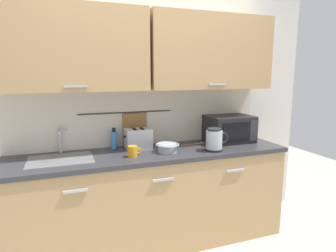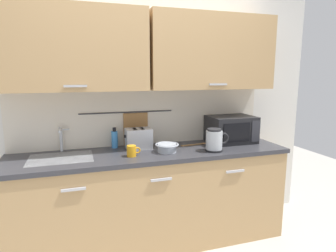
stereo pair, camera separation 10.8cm
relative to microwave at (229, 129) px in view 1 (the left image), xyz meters
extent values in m
cube|color=tan|center=(-0.87, -0.11, -0.61)|extent=(2.50, 0.60, 0.86)
cube|color=#B7B7BC|center=(-1.56, -0.42, -0.30)|extent=(0.18, 0.02, 0.02)
cube|color=#B7B7BC|center=(-0.87, -0.42, -0.30)|extent=(0.18, 0.02, 0.02)
cube|color=#B7B7BC|center=(-0.18, -0.42, -0.30)|extent=(0.18, 0.02, 0.02)
cube|color=#333338|center=(-0.87, -0.11, -0.16)|extent=(2.53, 0.63, 0.04)
cube|color=#9EA0A5|center=(-1.65, -0.09, -0.18)|extent=(0.52, 0.38, 0.09)
cube|color=silver|center=(-0.87, 0.22, 0.21)|extent=(3.70, 0.06, 2.50)
cube|color=beige|center=(-0.87, 0.19, 0.14)|extent=(2.50, 0.01, 0.55)
cube|color=tan|center=(-1.50, 0.03, 0.77)|extent=(1.24, 0.33, 0.70)
cube|color=#B7B7BC|center=(-1.50, -0.15, 0.47)|extent=(0.18, 0.01, 0.02)
cube|color=tan|center=(-0.24, 0.03, 0.77)|extent=(1.24, 0.33, 0.70)
cube|color=#B7B7BC|center=(-0.24, -0.15, 0.47)|extent=(0.18, 0.01, 0.02)
cylinder|color=#333338|center=(-1.04, 0.17, 0.19)|extent=(0.90, 0.01, 0.01)
cube|color=olive|center=(-0.96, 0.17, 0.01)|extent=(0.24, 0.02, 0.34)
cylinder|color=#B2B5BA|center=(-1.65, 0.14, -0.03)|extent=(0.03, 0.03, 0.22)
cylinder|color=#B2B5BA|center=(-1.65, 0.06, 0.07)|extent=(0.02, 0.16, 0.02)
cube|color=#B2B5BA|center=(-1.61, 0.14, 0.06)|extent=(0.07, 0.02, 0.01)
cube|color=black|center=(0.00, 0.00, 0.00)|extent=(0.46, 0.34, 0.27)
cube|color=black|center=(-0.04, -0.17, 0.00)|extent=(0.29, 0.01, 0.18)
cube|color=#2D2D33|center=(0.18, -0.17, 0.00)|extent=(0.09, 0.01, 0.21)
cylinder|color=black|center=(-0.33, -0.27, -0.13)|extent=(0.16, 0.16, 0.02)
cylinder|color=#B2B7BC|center=(-0.33, -0.27, -0.03)|extent=(0.15, 0.15, 0.17)
cylinder|color=#262628|center=(-0.33, -0.27, 0.06)|extent=(0.13, 0.13, 0.02)
torus|color=black|center=(-0.23, -0.27, -0.02)|extent=(0.11, 0.02, 0.11)
cylinder|color=#3F8CD8|center=(-1.18, 0.12, -0.06)|extent=(0.06, 0.06, 0.16)
cylinder|color=black|center=(-1.18, 0.12, 0.04)|extent=(0.03, 0.03, 0.04)
cylinder|color=orange|center=(-1.08, -0.22, -0.09)|extent=(0.08, 0.08, 0.09)
torus|color=orange|center=(-1.03, -0.22, -0.09)|extent=(0.06, 0.01, 0.06)
cylinder|color=#A5ADB7|center=(-0.75, -0.18, -0.10)|extent=(0.17, 0.17, 0.07)
torus|color=#A5ADB7|center=(-0.75, -0.18, -0.07)|extent=(0.21, 0.21, 0.01)
cube|color=#B7BABF|center=(-0.96, 0.03, -0.04)|extent=(0.24, 0.17, 0.19)
cube|color=black|center=(-1.00, 0.03, 0.05)|extent=(0.03, 0.12, 0.01)
cube|color=black|center=(-0.93, 0.03, 0.05)|extent=(0.03, 0.12, 0.01)
cube|color=black|center=(-1.09, 0.03, -0.01)|extent=(0.02, 0.02, 0.02)
cube|color=#9E7042|center=(-0.44, -0.01, -0.13)|extent=(0.22, 0.04, 0.01)
ellipsoid|color=#9E7042|center=(-0.31, 0.00, -0.13)|extent=(0.06, 0.04, 0.01)
camera|label=1|loc=(-1.60, -2.56, 0.56)|focal=30.95mm
camera|label=2|loc=(-1.50, -2.59, 0.56)|focal=30.95mm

